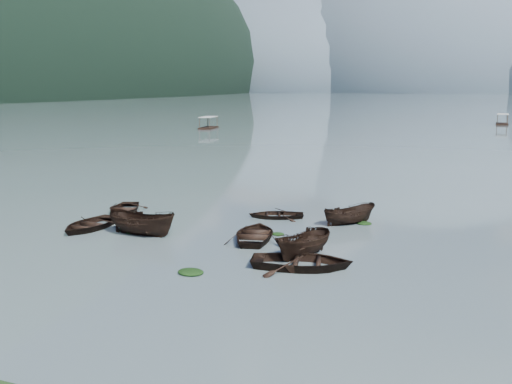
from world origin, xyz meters
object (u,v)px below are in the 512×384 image
(pontoon_centre, at_px, (502,125))
(rowboat_0, at_px, (90,229))
(pontoon_left, at_px, (209,129))
(rowboat_3, at_px, (256,239))

(pontoon_centre, bearing_deg, rowboat_0, -102.43)
(pontoon_left, xyz_separation_m, pontoon_centre, (58.23, 36.12, 0.00))
(rowboat_3, xyz_separation_m, pontoon_centre, (16.72, 114.19, 0.00))
(rowboat_3, bearing_deg, pontoon_left, -76.10)
(rowboat_0, xyz_separation_m, pontoon_left, (-30.67, 79.69, 0.00))
(rowboat_0, bearing_deg, pontoon_left, 113.21)
(pontoon_left, bearing_deg, rowboat_3, -70.46)
(rowboat_0, relative_size, pontoon_centre, 0.74)
(rowboat_3, relative_size, pontoon_left, 0.75)
(pontoon_left, bearing_deg, pontoon_centre, 23.35)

